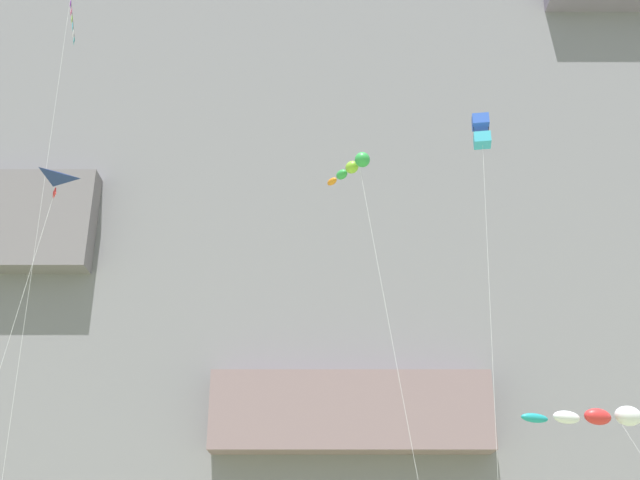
% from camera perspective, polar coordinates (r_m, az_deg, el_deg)
% --- Properties ---
extents(cliff_face, '(180.00, 22.58, 83.91)m').
position_cam_1_polar(cliff_face, '(69.44, 1.44, 12.27)').
color(cliff_face, gray).
rests_on(cliff_face, ground).
extents(kite_windsock_high_left, '(6.81, 5.62, 8.97)m').
position_cam_1_polar(kite_windsock_high_left, '(40.39, 19.96, -12.24)').
color(kite_windsock_high_left, white).
rests_on(kite_windsock_high_left, ground).
extents(kite_delta_upper_right, '(1.72, 2.66, 14.61)m').
position_cam_1_polar(kite_delta_upper_right, '(30.11, -19.72, 2.07)').
color(kite_delta_upper_right, navy).
rests_on(kite_delta_upper_right, ground).
extents(kite_banner_mid_left, '(2.17, 5.70, 29.36)m').
position_cam_1_polar(kite_banner_mid_left, '(42.51, -18.70, 10.97)').
color(kite_banner_mid_left, black).
rests_on(kite_banner_mid_left, ground).
extents(kite_box_mid_center, '(2.73, 5.78, 25.19)m').
position_cam_1_polar(kite_box_mid_center, '(44.52, 11.78, 7.86)').
color(kite_box_mid_center, blue).
rests_on(kite_box_mid_center, ground).
extents(kite_windsock_low_right, '(3.60, 5.13, 18.09)m').
position_cam_1_polar(kite_windsock_low_right, '(33.66, 2.35, 5.39)').
color(kite_windsock_low_right, green).
rests_on(kite_windsock_low_right, ground).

